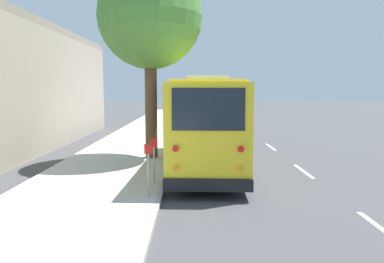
{
  "coord_description": "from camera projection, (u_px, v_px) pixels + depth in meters",
  "views": [
    {
      "loc": [
        -14.05,
        0.53,
        3.13
      ],
      "look_at": [
        2.0,
        0.53,
        1.3
      ],
      "focal_mm": 35.0,
      "sensor_mm": 36.0,
      "label": 1
    }
  ],
  "objects": [
    {
      "name": "parked_sedan_maroon",
      "position": [
        195.0,
        113.0,
        39.06
      ],
      "size": [
        4.26,
        1.93,
        1.27
      ],
      "rotation": [
        0.0,
        0.0,
        0.05
      ],
      "color": "maroon",
      "rests_on": "ground"
    },
    {
      "name": "ground_plane",
      "position": [
        206.0,
        171.0,
        14.32
      ],
      "size": [
        160.0,
        160.0,
        0.0
      ],
      "primitive_type": "plane",
      "color": "#474749"
    },
    {
      "name": "parked_sedan_blue",
      "position": [
        192.0,
        110.0,
        45.37
      ],
      "size": [
        4.49,
        1.89,
        1.31
      ],
      "rotation": [
        0.0,
        0.0,
        0.04
      ],
      "color": "navy",
      "rests_on": "ground"
    },
    {
      "name": "curb_strip",
      "position": [
        168.0,
        169.0,
        14.31
      ],
      "size": [
        80.0,
        0.14,
        0.15
      ],
      "primitive_type": "cube",
      "color": "#AAA69D",
      "rests_on": "ground"
    },
    {
      "name": "sign_post_near",
      "position": [
        149.0,
        170.0,
        10.34
      ],
      "size": [
        0.06,
        0.22,
        1.48
      ],
      "color": "gray",
      "rests_on": "sidewalk_slab"
    },
    {
      "name": "sign_post_far",
      "position": [
        154.0,
        160.0,
        11.86
      ],
      "size": [
        0.06,
        0.22,
        1.43
      ],
      "color": "gray",
      "rests_on": "sidewalk_slab"
    },
    {
      "name": "parked_sedan_white",
      "position": [
        192.0,
        124.0,
        27.34
      ],
      "size": [
        4.38,
        1.92,
        1.31
      ],
      "rotation": [
        0.0,
        0.0,
        -0.07
      ],
      "color": "silver",
      "rests_on": "ground"
    },
    {
      "name": "lane_stripe_ahead",
      "position": [
        271.0,
        147.0,
        20.28
      ],
      "size": [
        2.4,
        0.14,
        0.01
      ],
      "primitive_type": "cube",
      "color": "silver",
      "rests_on": "ground"
    },
    {
      "name": "lane_stripe_behind",
      "position": [
        383.0,
        230.0,
        8.35
      ],
      "size": [
        2.4,
        0.14,
        0.01
      ],
      "primitive_type": "cube",
      "color": "silver",
      "rests_on": "ground"
    },
    {
      "name": "street_tree",
      "position": [
        150.0,
        11.0,
        15.79
      ],
      "size": [
        4.4,
        4.4,
        8.87
      ],
      "color": "brown",
      "rests_on": "sidewalk_slab"
    },
    {
      "name": "parked_sedan_gray",
      "position": [
        192.0,
        118.0,
        33.35
      ],
      "size": [
        4.2,
        1.87,
        1.27
      ],
      "rotation": [
        0.0,
        0.0,
        0.04
      ],
      "color": "slate",
      "rests_on": "ground"
    },
    {
      "name": "shuttle_bus",
      "position": [
        207.0,
        120.0,
        14.7
      ],
      "size": [
        9.33,
        2.85,
        3.57
      ],
      "rotation": [
        0.0,
        0.0,
        -0.03
      ],
      "color": "yellow",
      "rests_on": "ground"
    },
    {
      "name": "sidewalk_slab",
      "position": [
        108.0,
        169.0,
        14.31
      ],
      "size": [
        80.0,
        4.43,
        0.15
      ],
      "primitive_type": "cube",
      "color": "beige",
      "rests_on": "ground"
    },
    {
      "name": "lane_stripe_mid",
      "position": [
        303.0,
        171.0,
        14.31
      ],
      "size": [
        2.4,
        0.14,
        0.01
      ],
      "primitive_type": "cube",
      "color": "silver",
      "rests_on": "ground"
    }
  ]
}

